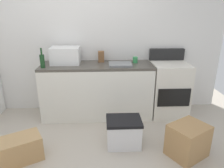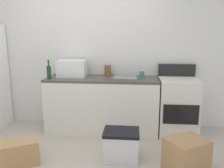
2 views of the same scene
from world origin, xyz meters
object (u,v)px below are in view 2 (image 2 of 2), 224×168
(coffee_mug, at_px, (142,74))
(storage_bin, at_px, (121,144))
(wine_bottle, at_px, (49,72))
(stove_oven, at_px, (177,105))
(cardboard_box_small, at_px, (186,156))
(knife_block, at_px, (108,71))
(microwave, at_px, (72,68))
(cardboard_box_large, at_px, (17,153))

(coffee_mug, bearing_deg, storage_bin, -105.86)
(wine_bottle, xyz_separation_m, coffee_mug, (1.45, 0.24, -0.06))
(stove_oven, distance_m, cardboard_box_small, 1.18)
(coffee_mug, distance_m, knife_block, 0.57)
(coffee_mug, bearing_deg, knife_block, 170.08)
(cardboard_box_small, xyz_separation_m, storage_bin, (-0.77, 0.26, -0.02))
(coffee_mug, bearing_deg, cardboard_box_small, -67.90)
(microwave, xyz_separation_m, cardboard_box_small, (1.64, -1.23, -0.83))
(cardboard_box_small, bearing_deg, coffee_mug, 112.10)
(microwave, relative_size, cardboard_box_large, 0.90)
(cardboard_box_large, height_order, storage_bin, storage_bin)
(coffee_mug, xyz_separation_m, cardboard_box_large, (-1.56, -1.23, -0.80))
(stove_oven, distance_m, microwave, 1.82)
(cardboard_box_small, bearing_deg, microwave, 143.17)
(cardboard_box_large, distance_m, cardboard_box_small, 2.06)
(knife_block, height_order, storage_bin, knife_block)
(knife_block, bearing_deg, storage_bin, -74.80)
(wine_bottle, xyz_separation_m, storage_bin, (1.18, -0.73, -0.82))
(wine_bottle, bearing_deg, microwave, 38.41)
(cardboard_box_small, distance_m, storage_bin, 0.81)
(microwave, xyz_separation_m, wine_bottle, (-0.31, -0.25, -0.03))
(knife_block, distance_m, cardboard_box_large, 1.86)
(wine_bottle, height_order, knife_block, wine_bottle)
(coffee_mug, height_order, knife_block, knife_block)
(knife_block, relative_size, cardboard_box_large, 0.35)
(wine_bottle, bearing_deg, coffee_mug, 9.47)
(cardboard_box_large, height_order, cardboard_box_small, cardboard_box_small)
(cardboard_box_large, bearing_deg, stove_oven, 28.46)
(stove_oven, height_order, cardboard_box_small, stove_oven)
(microwave, distance_m, cardboard_box_small, 2.21)
(stove_oven, relative_size, coffee_mug, 11.00)
(stove_oven, xyz_separation_m, knife_block, (-1.15, 0.17, 0.52))
(stove_oven, height_order, coffee_mug, stove_oven)
(stove_oven, distance_m, storage_bin, 1.27)
(microwave, height_order, cardboard_box_large, microwave)
(microwave, distance_m, coffee_mug, 1.15)
(coffee_mug, relative_size, knife_block, 0.56)
(coffee_mug, bearing_deg, wine_bottle, -170.53)
(microwave, height_order, coffee_mug, microwave)
(knife_block, xyz_separation_m, storage_bin, (0.29, -1.07, -0.80))
(stove_oven, relative_size, microwave, 2.39)
(cardboard_box_large, distance_m, storage_bin, 1.31)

